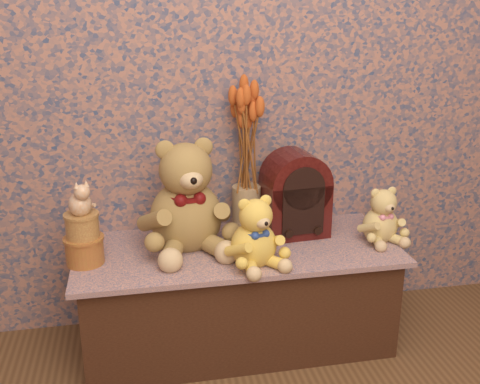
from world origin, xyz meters
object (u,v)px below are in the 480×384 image
(teddy_medium, at_px, (254,228))
(cat_figurine, at_px, (79,196))
(biscuit_tin_lower, at_px, (85,250))
(ceramic_vase, at_px, (246,209))
(cathedral_radio, at_px, (295,193))
(teddy_small, at_px, (381,212))
(teddy_large, at_px, (185,190))

(teddy_medium, height_order, cat_figurine, cat_figurine)
(biscuit_tin_lower, height_order, cat_figurine, cat_figurine)
(ceramic_vase, relative_size, biscuit_tin_lower, 1.42)
(cathedral_radio, distance_m, biscuit_tin_lower, 0.84)
(teddy_small, distance_m, biscuit_tin_lower, 1.13)
(teddy_large, height_order, ceramic_vase, teddy_large)
(teddy_medium, distance_m, cathedral_radio, 0.33)
(teddy_small, bearing_deg, ceramic_vase, 151.38)
(cathedral_radio, height_order, ceramic_vase, cathedral_radio)
(teddy_medium, distance_m, teddy_small, 0.55)
(teddy_large, relative_size, teddy_small, 1.94)
(ceramic_vase, bearing_deg, teddy_large, -158.84)
(teddy_large, xyz_separation_m, ceramic_vase, (0.26, 0.10, -0.13))
(teddy_small, height_order, biscuit_tin_lower, teddy_small)
(ceramic_vase, bearing_deg, teddy_small, -20.73)
(cathedral_radio, relative_size, ceramic_vase, 1.80)
(teddy_small, relative_size, cat_figurine, 1.79)
(cathedral_radio, bearing_deg, cat_figurine, -175.97)
(teddy_small, xyz_separation_m, biscuit_tin_lower, (-1.13, 0.01, -0.07))
(teddy_large, height_order, cathedral_radio, teddy_large)
(cathedral_radio, bearing_deg, biscuit_tin_lower, -175.97)
(ceramic_vase, xyz_separation_m, cat_figurine, (-0.63, -0.18, 0.16))
(cat_figurine, bearing_deg, cathedral_radio, -15.66)
(ceramic_vase, bearing_deg, cat_figurine, -163.79)
(teddy_large, distance_m, biscuit_tin_lower, 0.42)
(biscuit_tin_lower, bearing_deg, cathedral_radio, 8.57)
(teddy_large, height_order, biscuit_tin_lower, teddy_large)
(teddy_large, xyz_separation_m, cathedral_radio, (0.44, 0.04, -0.06))
(teddy_large, bearing_deg, cathedral_radio, -2.60)
(teddy_large, bearing_deg, teddy_medium, -50.20)
(cat_figurine, bearing_deg, ceramic_vase, -8.03)
(teddy_large, distance_m, cat_figurine, 0.39)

